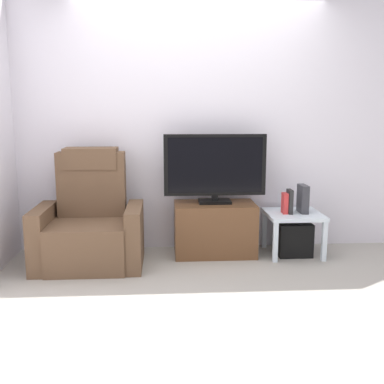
{
  "coord_description": "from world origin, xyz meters",
  "views": [
    {
      "loc": [
        -0.37,
        -3.52,
        1.43
      ],
      "look_at": [
        -0.11,
        0.5,
        0.7
      ],
      "focal_mm": 42.16,
      "sensor_mm": 36.0,
      "label": 1
    }
  ],
  "objects_px": {
    "subwoofer_box": "(293,238)",
    "book_middle": "(290,201)",
    "tv_stand": "(215,229)",
    "side_table": "(293,219)",
    "game_console": "(303,199)",
    "television": "(215,167)",
    "recliner_armchair": "(90,225)",
    "book_leftmost": "(285,203)"
  },
  "relations": [
    {
      "from": "television",
      "to": "subwoofer_box",
      "type": "xyz_separation_m",
      "value": [
        0.79,
        -0.07,
        -0.72
      ]
    },
    {
      "from": "tv_stand",
      "to": "game_console",
      "type": "bearing_deg",
      "value": -2.62
    },
    {
      "from": "tv_stand",
      "to": "subwoofer_box",
      "type": "xyz_separation_m",
      "value": [
        0.79,
        -0.05,
        -0.1
      ]
    },
    {
      "from": "side_table",
      "to": "subwoofer_box",
      "type": "relative_size",
      "value": 1.63
    },
    {
      "from": "game_console",
      "to": "tv_stand",
      "type": "bearing_deg",
      "value": 177.38
    },
    {
      "from": "tv_stand",
      "to": "subwoofer_box",
      "type": "relative_size",
      "value": 2.42
    },
    {
      "from": "tv_stand",
      "to": "game_console",
      "type": "xyz_separation_m",
      "value": [
        0.88,
        -0.04,
        0.3
      ]
    },
    {
      "from": "recliner_armchair",
      "to": "book_leftmost",
      "type": "xyz_separation_m",
      "value": [
        1.89,
        0.13,
        0.16
      ]
    },
    {
      "from": "recliner_armchair",
      "to": "side_table",
      "type": "xyz_separation_m",
      "value": [
        1.99,
        0.15,
        -0.01
      ]
    },
    {
      "from": "recliner_armchair",
      "to": "side_table",
      "type": "relative_size",
      "value": 2.0
    },
    {
      "from": "television",
      "to": "recliner_armchair",
      "type": "height_order",
      "value": "television"
    },
    {
      "from": "subwoofer_box",
      "to": "book_leftmost",
      "type": "distance_m",
      "value": 0.38
    },
    {
      "from": "tv_stand",
      "to": "game_console",
      "type": "relative_size",
      "value": 2.89
    },
    {
      "from": "subwoofer_box",
      "to": "book_middle",
      "type": "distance_m",
      "value": 0.38
    },
    {
      "from": "tv_stand",
      "to": "television",
      "type": "relative_size",
      "value": 0.8
    },
    {
      "from": "book_leftmost",
      "to": "recliner_armchair",
      "type": "bearing_deg",
      "value": -176.02
    },
    {
      "from": "book_middle",
      "to": "subwoofer_box",
      "type": "bearing_deg",
      "value": 21.18
    },
    {
      "from": "recliner_armchair",
      "to": "book_leftmost",
      "type": "distance_m",
      "value": 1.9
    },
    {
      "from": "tv_stand",
      "to": "book_leftmost",
      "type": "bearing_deg",
      "value": -5.84
    },
    {
      "from": "tv_stand",
      "to": "television",
      "type": "xyz_separation_m",
      "value": [
        0.0,
        0.02,
        0.62
      ]
    },
    {
      "from": "tv_stand",
      "to": "side_table",
      "type": "xyz_separation_m",
      "value": [
        0.79,
        -0.05,
        0.1
      ]
    },
    {
      "from": "television",
      "to": "game_console",
      "type": "height_order",
      "value": "television"
    },
    {
      "from": "subwoofer_box",
      "to": "game_console",
      "type": "xyz_separation_m",
      "value": [
        0.09,
        0.01,
        0.4
      ]
    },
    {
      "from": "side_table",
      "to": "game_console",
      "type": "relative_size",
      "value": 1.94
    },
    {
      "from": "side_table",
      "to": "game_console",
      "type": "distance_m",
      "value": 0.22
    },
    {
      "from": "tv_stand",
      "to": "book_middle",
      "type": "relative_size",
      "value": 3.37
    },
    {
      "from": "book_middle",
      "to": "game_console",
      "type": "bearing_deg",
      "value": 11.96
    },
    {
      "from": "subwoofer_box",
      "to": "book_middle",
      "type": "xyz_separation_m",
      "value": [
        -0.05,
        -0.02,
        0.38
      ]
    },
    {
      "from": "recliner_armchair",
      "to": "tv_stand",
      "type": "bearing_deg",
      "value": 9.64
    },
    {
      "from": "subwoofer_box",
      "to": "book_leftmost",
      "type": "relative_size",
      "value": 1.63
    },
    {
      "from": "book_middle",
      "to": "game_console",
      "type": "height_order",
      "value": "game_console"
    },
    {
      "from": "television",
      "to": "game_console",
      "type": "xyz_separation_m",
      "value": [
        0.88,
        -0.06,
        -0.32
      ]
    },
    {
      "from": "television",
      "to": "game_console",
      "type": "relative_size",
      "value": 3.62
    },
    {
      "from": "subwoofer_box",
      "to": "book_middle",
      "type": "bearing_deg",
      "value": -158.82
    },
    {
      "from": "recliner_armchair",
      "to": "television",
      "type": "bearing_deg",
      "value": 10.51
    },
    {
      "from": "book_leftmost",
      "to": "book_middle",
      "type": "distance_m",
      "value": 0.05
    },
    {
      "from": "subwoofer_box",
      "to": "book_leftmost",
      "type": "xyz_separation_m",
      "value": [
        -0.1,
        -0.02,
        0.36
      ]
    },
    {
      "from": "subwoofer_box",
      "to": "game_console",
      "type": "relative_size",
      "value": 1.19
    },
    {
      "from": "subwoofer_box",
      "to": "book_leftmost",
      "type": "height_order",
      "value": "book_leftmost"
    },
    {
      "from": "recliner_armchair",
      "to": "side_table",
      "type": "bearing_deg",
      "value": 4.47
    },
    {
      "from": "recliner_armchair",
      "to": "book_leftmost",
      "type": "bearing_deg",
      "value": 4.09
    },
    {
      "from": "television",
      "to": "subwoofer_box",
      "type": "relative_size",
      "value": 3.03
    }
  ]
}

